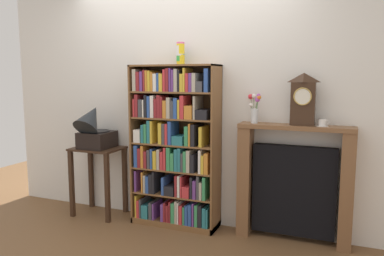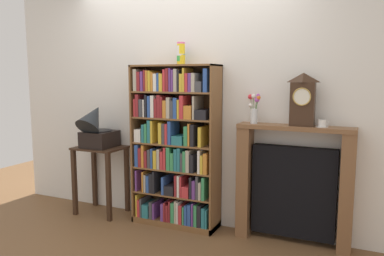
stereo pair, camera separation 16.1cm
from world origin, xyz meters
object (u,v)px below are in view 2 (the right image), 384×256
Objects in this scene: side_table_left at (101,166)px; gramophone at (96,128)px; teacup_with_saucer at (322,124)px; fireplace_mantel at (293,186)px; mantel_clock at (303,99)px; cup_stack at (181,53)px; flower_vase at (254,109)px; bookshelf at (174,149)px.

gramophone is (-0.00, -0.05, 0.44)m from side_table_left.
teacup_with_saucer reaches higher than side_table_left.
fireplace_mantel is 2.34× the size of mantel_clock.
flower_vase is at bearing 0.94° from cup_stack.
flower_vase reaches higher than side_table_left.
cup_stack is at bearing 41.46° from bookshelf.
mantel_clock is at bearing -179.24° from teacup_with_saucer.
bookshelf is at bearing -177.85° from teacup_with_saucer.
flower_vase is at bearing 178.61° from mantel_clock.
bookshelf reaches higher than teacup_with_saucer.
flower_vase is (1.74, 0.16, 0.26)m from gramophone.
cup_stack reaches higher than flower_vase.
fireplace_mantel is (1.15, 0.02, -1.24)m from cup_stack.
cup_stack is at bearing 8.56° from gramophone.
gramophone is 1.93× the size of flower_vase.
fireplace_mantel is at bearing 1.36° from flower_vase.
fireplace_mantel is 9.26× the size of teacup_with_saucer.
bookshelf reaches higher than mantel_clock.
teacup_with_saucer is (0.62, -0.01, -0.11)m from flower_vase.
cup_stack is 1.58m from side_table_left.
side_table_left is 2.13m from fireplace_mantel.
cup_stack is 0.47× the size of mantel_clock.
teacup_with_saucer is (1.44, 0.05, 0.33)m from bookshelf.
gramophone is at bearing -90.00° from side_table_left.
mantel_clock reaches higher than fireplace_mantel.
cup_stack is at bearing -179.06° from flower_vase.
fireplace_mantel is at bearing 160.65° from mantel_clock.
bookshelf reaches higher than fireplace_mantel.
bookshelf is 13.90× the size of teacup_with_saucer.
bookshelf is at bearing 6.02° from gramophone.
side_table_left is 6.40× the size of teacup_with_saucer.
mantel_clock is (2.18, 0.15, 0.36)m from gramophone.
fireplace_mantel is at bearing 4.53° from gramophone.
side_table_left is 1.41× the size of gramophone.
flower_vase is 0.63m from teacup_with_saucer.
gramophone is 1.76m from flower_vase.
fireplace_mantel is at bearing 1.08° from cup_stack.
teacup_with_saucer is at bearing 0.17° from cup_stack.
bookshelf is 1.37m from mantel_clock.
bookshelf is at bearing -176.61° from fireplace_mantel.
bookshelf is 0.97m from cup_stack.
fireplace_mantel is at bearing 3.11° from side_table_left.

